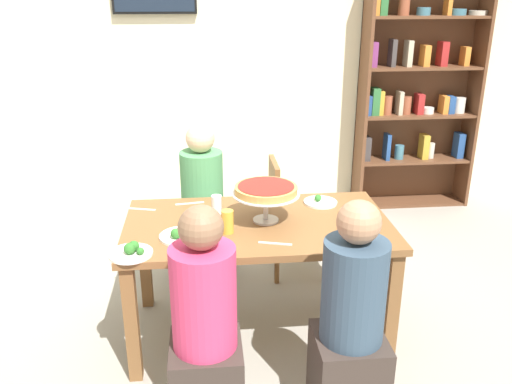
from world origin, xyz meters
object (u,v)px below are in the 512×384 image
object	(u,v)px
salad_plate_far_diner	(320,201)
salad_plate_spare	(131,251)
dining_table	(258,237)
cutlery_knife_far	(281,201)
cutlery_fork_near	(275,243)
water_glass_clear_near	(217,205)
deep_dish_pizza_stand	(266,192)
chair_far_right	(289,211)
beer_glass_amber_tall	(228,222)
bookshelf	(417,90)
cutlery_fork_far	(141,209)
diner_far_left	(203,213)
diner_near_right	(351,330)
cutlery_knife_near	(190,203)
salad_plate_near_diner	(181,235)
diner_near_left	(205,337)

from	to	relation	value
salad_plate_far_diner	salad_plate_spare	world-z (taller)	salad_plate_spare
dining_table	cutlery_knife_far	distance (m)	0.37
cutlery_fork_near	water_glass_clear_near	bearing A→B (deg)	139.56
deep_dish_pizza_stand	salad_plate_far_diner	xyz separation A→B (m)	(0.37, 0.24, -0.17)
chair_far_right	beer_glass_amber_tall	bearing A→B (deg)	-29.32
chair_far_right	cutlery_knife_far	bearing A→B (deg)	-16.18
bookshelf	cutlery_fork_far	xyz separation A→B (m)	(-2.39, -1.75, -0.38)
bookshelf	diner_far_left	xyz separation A→B (m)	(-2.02, -1.26, -0.63)
chair_far_right	diner_near_right	bearing A→B (deg)	2.63
bookshelf	salad_plate_spare	bearing A→B (deg)	-135.31
beer_glass_amber_tall	cutlery_knife_near	distance (m)	0.50
beer_glass_amber_tall	cutlery_fork_near	distance (m)	0.30
diner_near_right	beer_glass_amber_tall	bearing A→B (deg)	42.04
salad_plate_far_diner	water_glass_clear_near	world-z (taller)	water_glass_clear_near
salad_plate_far_diner	beer_glass_amber_tall	bearing A→B (deg)	-147.95
bookshelf	deep_dish_pizza_stand	xyz separation A→B (m)	(-1.65, -2.00, -0.20)
chair_far_right	salad_plate_near_diner	world-z (taller)	chair_far_right
diner_near_left	water_glass_clear_near	world-z (taller)	diner_near_left
chair_far_right	salad_plate_far_diner	world-z (taller)	chair_far_right
salad_plate_near_diner	cutlery_knife_far	size ratio (longest dim) A/B	1.36
salad_plate_far_diner	cutlery_knife_far	bearing A→B (deg)	166.34
beer_glass_amber_tall	cutlery_knife_far	distance (m)	0.57
chair_far_right	cutlery_fork_near	size ratio (longest dim) A/B	4.83
bookshelf	salad_plate_far_diner	world-z (taller)	bookshelf
chair_far_right	salad_plate_spare	xyz separation A→B (m)	(-0.98, -1.08, 0.28)
diner_far_left	salad_plate_near_diner	distance (m)	0.96
salad_plate_far_diner	cutlery_knife_far	xyz separation A→B (m)	(-0.24, 0.06, -0.01)
cutlery_knife_near	cutlery_fork_far	size ratio (longest dim) A/B	1.00
bookshelf	cutlery_fork_near	size ratio (longest dim) A/B	12.29
salad_plate_near_diner	salad_plate_spare	world-z (taller)	salad_plate_spare
bookshelf	water_glass_clear_near	world-z (taller)	bookshelf
bookshelf	chair_far_right	bearing A→B (deg)	-137.60
salad_plate_spare	cutlery_knife_far	size ratio (longest dim) A/B	1.25
dining_table	deep_dish_pizza_stand	bearing A→B (deg)	17.40
chair_far_right	deep_dish_pizza_stand	distance (m)	0.88
chair_far_right	salad_plate_far_diner	distance (m)	0.56
water_glass_clear_near	diner_near_left	bearing A→B (deg)	-95.73
chair_far_right	cutlery_fork_near	xyz separation A→B (m)	(-0.24, -1.03, 0.26)
diner_near_right	cutlery_fork_far	distance (m)	1.47
diner_far_left	beer_glass_amber_tall	size ratio (longest dim) A/B	8.78
diner_near_right	salad_plate_near_diner	bearing A→B (deg)	54.97
salad_plate_spare	cutlery_fork_far	bearing A→B (deg)	91.05
diner_near_left	chair_far_right	world-z (taller)	diner_near_left
salad_plate_near_diner	cutlery_knife_near	distance (m)	0.50
diner_near_left	cutlery_fork_near	distance (m)	0.63
salad_plate_spare	beer_glass_amber_tall	world-z (taller)	beer_glass_amber_tall
salad_plate_spare	cutlery_fork_near	distance (m)	0.74
diner_far_left	cutlery_knife_far	size ratio (longest dim) A/B	6.39
diner_far_left	salad_plate_far_diner	size ratio (longest dim) A/B	5.49
deep_dish_pizza_stand	salad_plate_far_diner	distance (m)	0.47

